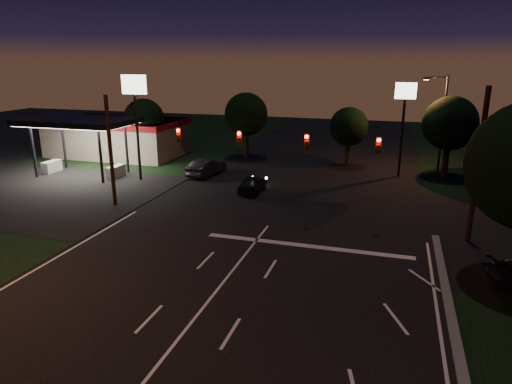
% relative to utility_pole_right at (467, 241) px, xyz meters
% --- Properties ---
extents(ground, '(140.00, 140.00, 0.00)m').
position_rel_utility_pole_right_xyz_m(ground, '(-12.00, -15.00, 0.00)').
color(ground, black).
rests_on(ground, ground).
extents(cross_street_left, '(20.00, 16.00, 0.02)m').
position_rel_utility_pole_right_xyz_m(cross_street_left, '(-32.00, 1.00, 0.00)').
color(cross_street_left, black).
rests_on(cross_street_left, ground).
extents(stop_bar, '(12.00, 0.50, 0.01)m').
position_rel_utility_pole_right_xyz_m(stop_bar, '(-9.00, -3.50, 0.01)').
color(stop_bar, silver).
rests_on(stop_bar, ground).
extents(utility_pole_right, '(0.30, 0.30, 9.00)m').
position_rel_utility_pole_right_xyz_m(utility_pole_right, '(0.00, 0.00, 0.00)').
color(utility_pole_right, black).
rests_on(utility_pole_right, ground).
extents(utility_pole_left, '(0.28, 0.28, 8.00)m').
position_rel_utility_pole_right_xyz_m(utility_pole_left, '(-24.00, 0.00, 0.00)').
color(utility_pole_left, black).
rests_on(utility_pole_left, ground).
extents(signal_span, '(24.00, 0.40, 1.56)m').
position_rel_utility_pole_right_xyz_m(signal_span, '(-12.00, -0.04, 5.50)').
color(signal_span, black).
rests_on(signal_span, ground).
extents(gas_station, '(14.20, 16.10, 5.25)m').
position_rel_utility_pole_right_xyz_m(gas_station, '(-33.86, 15.39, 2.38)').
color(gas_station, gray).
rests_on(gas_station, ground).
extents(pole_sign_left_near, '(2.20, 0.30, 9.10)m').
position_rel_utility_pole_right_xyz_m(pole_sign_left_near, '(-26.00, 7.00, 6.98)').
color(pole_sign_left_near, black).
rests_on(pole_sign_left_near, ground).
extents(pole_sign_right, '(1.80, 0.30, 8.40)m').
position_rel_utility_pole_right_xyz_m(pole_sign_right, '(-4.00, 15.00, 6.24)').
color(pole_sign_right, black).
rests_on(pole_sign_right, ground).
extents(street_light_right_far, '(2.20, 0.35, 9.00)m').
position_rel_utility_pole_right_xyz_m(street_light_right_far, '(-0.76, 17.00, 5.24)').
color(street_light_right_far, black).
rests_on(street_light_right_far, ground).
extents(tree_far_a, '(4.20, 4.20, 6.42)m').
position_rel_utility_pole_right_xyz_m(tree_far_a, '(-29.98, 15.12, 4.26)').
color(tree_far_a, black).
rests_on(tree_far_a, ground).
extents(tree_far_b, '(4.60, 4.60, 6.98)m').
position_rel_utility_pole_right_xyz_m(tree_far_b, '(-19.98, 19.13, 4.61)').
color(tree_far_b, black).
rests_on(tree_far_b, ground).
extents(tree_far_c, '(3.80, 3.80, 5.86)m').
position_rel_utility_pole_right_xyz_m(tree_far_c, '(-8.98, 18.10, 3.90)').
color(tree_far_c, black).
rests_on(tree_far_c, ground).
extents(tree_far_d, '(4.80, 4.80, 7.30)m').
position_rel_utility_pole_right_xyz_m(tree_far_d, '(0.02, 16.13, 4.83)').
color(tree_far_d, black).
rests_on(tree_far_d, ground).
extents(car_oncoming_a, '(1.62, 3.99, 1.36)m').
position_rel_utility_pole_right_xyz_m(car_oncoming_a, '(-15.30, 6.26, 0.68)').
color(car_oncoming_a, black).
rests_on(car_oncoming_a, ground).
extents(car_oncoming_b, '(2.38, 4.91, 1.55)m').
position_rel_utility_pole_right_xyz_m(car_oncoming_b, '(-21.00, 10.22, 0.77)').
color(car_oncoming_b, black).
rests_on(car_oncoming_b, ground).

